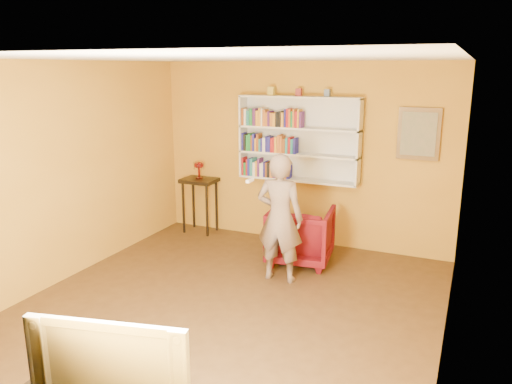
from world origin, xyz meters
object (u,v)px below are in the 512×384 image
Objects in this scene: bookshelf at (300,139)px; armchair at (301,235)px; console_table at (199,188)px; person at (280,218)px; ruby_lustre at (199,167)px; television at (115,357)px.

bookshelf reaches higher than armchair.
person reaches higher than console_table.
ruby_lustre is 2.12m from armchair.
console_table reaches higher than armchair.
television is at bearing 84.10° from armchair.
armchair is (1.92, -0.58, -0.69)m from ruby_lustre.
person reaches higher than television.
television is (2.00, -4.50, 0.08)m from console_table.
bookshelf is 1.11× the size of person.
television reaches higher than armchair.
console_table is at bearing -174.39° from bookshelf.
bookshelf is 2.11× the size of armchair.
ruby_lustre is 4.93m from television.
ruby_lustre is at bearing 101.12° from television.
armchair is 0.80× the size of television.
armchair is 0.79m from person.
television is (2.00, -4.50, -0.27)m from ruby_lustre.
person is (-0.05, -0.67, 0.42)m from armchair.
bookshelf is 4.74m from television.
television is (0.08, -3.92, 0.42)m from armchair.
console_table is 3.29× the size of ruby_lustre.
television is at bearing -85.46° from bookshelf.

